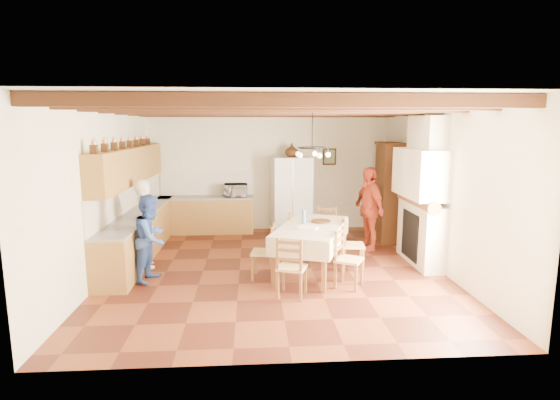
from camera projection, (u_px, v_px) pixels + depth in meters
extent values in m
cube|color=#481D12|center=(276.00, 270.00, 8.09)|extent=(6.00, 6.50, 0.02)
cube|color=silver|center=(275.00, 103.00, 7.58)|extent=(6.00, 6.50, 0.02)
cube|color=beige|center=(268.00, 171.00, 11.04)|extent=(6.00, 0.02, 3.00)
cube|color=beige|center=(293.00, 233.00, 4.63)|extent=(6.00, 0.02, 3.00)
cube|color=beige|center=(104.00, 191.00, 7.64)|extent=(0.02, 6.50, 3.00)
cube|color=beige|center=(439.00, 188.00, 8.03)|extent=(0.02, 6.50, 3.00)
cube|color=olive|center=(140.00, 235.00, 8.87)|extent=(0.60, 4.30, 0.86)
cube|color=olive|center=(207.00, 215.00, 10.81)|extent=(2.30, 0.60, 0.86)
cube|color=slate|center=(139.00, 213.00, 8.80)|extent=(0.62, 4.30, 0.04)
cube|color=slate|center=(206.00, 198.00, 10.74)|extent=(2.34, 0.62, 0.04)
cube|color=silver|center=(124.00, 198.00, 8.72)|extent=(0.03, 4.30, 0.60)
cube|color=silver|center=(207.00, 183.00, 10.97)|extent=(2.30, 0.03, 0.60)
cube|color=olive|center=(130.00, 165.00, 8.62)|extent=(0.35, 4.20, 0.70)
cube|color=#301F14|center=(329.00, 157.00, 11.05)|extent=(0.34, 0.03, 0.42)
cube|color=white|center=(291.00, 195.00, 10.81)|extent=(1.00, 0.85, 1.87)
cube|color=beige|center=(311.00, 227.00, 7.77)|extent=(1.66, 2.23, 0.05)
cube|color=brown|center=(274.00, 263.00, 7.12)|extent=(0.09, 0.09, 0.82)
cube|color=brown|center=(324.00, 268.00, 6.89)|extent=(0.09, 0.09, 0.82)
cube|color=brown|center=(301.00, 237.00, 8.80)|extent=(0.09, 0.09, 0.82)
cube|color=brown|center=(342.00, 240.00, 8.56)|extent=(0.09, 0.09, 0.82)
torus|color=black|center=(312.00, 148.00, 7.53)|extent=(0.47, 0.47, 0.03)
imported|color=silver|center=(146.00, 223.00, 8.12)|extent=(0.58, 0.70, 1.66)
imported|color=#314F9E|center=(151.00, 238.00, 7.41)|extent=(0.72, 0.84, 1.49)
imported|color=#C03F24|center=(369.00, 209.00, 9.24)|extent=(0.68, 1.12, 1.78)
imported|color=silver|center=(236.00, 190.00, 10.76)|extent=(0.58, 0.41, 0.31)
imported|color=#341F0B|center=(292.00, 150.00, 10.62)|extent=(0.33, 0.33, 0.33)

